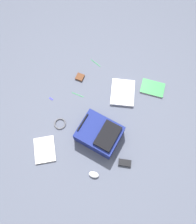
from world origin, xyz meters
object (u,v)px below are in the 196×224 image
Objects in this scene: earbud_pouch at (80,77)px; pen_black at (78,95)px; backpack at (100,134)px; computer_mouse at (94,175)px; power_brick at (125,163)px; laptop at (123,93)px; usb_stick at (51,99)px; book_blue at (152,88)px; book_comic at (45,150)px; pen_blue at (96,63)px; cable_coil at (60,124)px.

pen_black is at bearing -160.81° from earbud_pouch.
backpack reaches higher than pen_black.
computer_mouse reaches higher than power_brick.
usb_stick is at bearing 118.82° from laptop.
book_blue reaches higher than pen_black.
pen_blue is (1.18, -0.05, -0.01)m from book_comic.
pen_blue is (0.24, 0.45, -0.01)m from laptop.
computer_mouse reaches higher than book_comic.
book_blue is (0.19, -0.29, -0.01)m from laptop.
pen_blue is at bearing -2.54° from book_comic.
book_blue is at bearing -35.01° from book_comic.
laptop reaches higher than pen_black.
computer_mouse is 0.65m from cable_coil.
book_blue reaches higher than pen_blue.
backpack is 1.32× the size of book_comic.
cable_coil is 1.48× the size of earbud_pouch.
usb_stick is (-0.64, 0.27, 0.00)m from pen_blue.
laptop reaches higher than cable_coil.
cable_coil is 0.86m from pen_blue.
laptop is at bearing -88.48° from earbud_pouch.
backpack is at bearing 5.61° from computer_mouse.
usb_stick is (-0.38, 0.18, -0.01)m from earbud_pouch.
computer_mouse is at bearing -121.43° from cable_coil.
computer_mouse is 2.12× the size of usb_stick.
book_comic is 0.58m from usb_stick.
book_comic is at bearing 151.90° from laptop.
usb_stick is (-0.17, 0.25, 0.00)m from pen_black.
computer_mouse is at bearing -156.78° from pen_blue.
power_brick is 2.70× the size of usb_stick.
backpack reaches higher than cable_coil.
pen_blue is 1.70× the size of earbud_pouch.
pen_blue is at bearing 13.64° from computer_mouse.
cable_coil is at bearing 82.36° from power_brick.
pen_black is (0.71, -0.04, -0.01)m from book_comic.
laptop is at bearing -3.59° from backpack.
book_blue is at bearing -56.31° from laptop.
pen_black is (0.34, 0.42, -0.09)m from backpack.
computer_mouse is (-0.02, -0.57, 0.01)m from book_comic.
backpack is 0.58m from laptop.
cable_coil is at bearing -175.34° from earbud_pouch.
earbud_pouch reaches higher than book_comic.
book_blue is at bearing -59.72° from usb_stick.
cable_coil is 0.39m from pen_black.
laptop is 8.36× the size of usb_stick.
earbud_pouch is (0.71, 0.84, -0.00)m from power_brick.
pen_black is at bearing 178.35° from pen_blue.
power_brick reaches higher than usb_stick.
cable_coil is 1.02× the size of power_brick.
power_brick is at bearing -108.00° from usb_stick.
backpack reaches higher than laptop.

